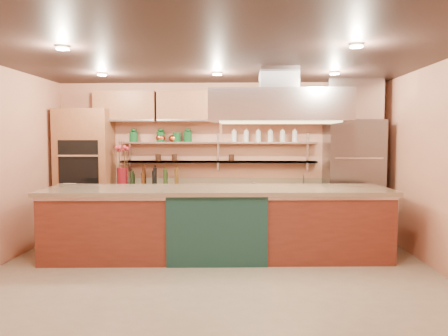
{
  "coord_description": "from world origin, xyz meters",
  "views": [
    {
      "loc": [
        0.35,
        -5.61,
        1.79
      ],
      "look_at": [
        0.11,
        1.0,
        1.33
      ],
      "focal_mm": 35.0,
      "sensor_mm": 36.0,
      "label": 1
    }
  ],
  "objects_px": {
    "refrigerator": "(353,180)",
    "copper_kettle": "(173,138)",
    "island": "(217,222)",
    "green_canister": "(177,137)",
    "kitchen_scale": "(254,184)",
    "flower_vase": "(122,177)"
  },
  "relations": [
    {
      "from": "refrigerator",
      "to": "copper_kettle",
      "type": "distance_m",
      "value": 3.31
    },
    {
      "from": "island",
      "to": "green_canister",
      "type": "height_order",
      "value": "green_canister"
    },
    {
      "from": "green_canister",
      "to": "island",
      "type": "bearing_deg",
      "value": -61.63
    },
    {
      "from": "kitchen_scale",
      "to": "copper_kettle",
      "type": "relative_size",
      "value": 0.98
    },
    {
      "from": "island",
      "to": "kitchen_scale",
      "type": "distance_m",
      "value": 1.5
    },
    {
      "from": "flower_vase",
      "to": "green_canister",
      "type": "bearing_deg",
      "value": 12.88
    },
    {
      "from": "kitchen_scale",
      "to": "green_canister",
      "type": "xyz_separation_m",
      "value": [
        -1.41,
        0.22,
        0.83
      ]
    },
    {
      "from": "refrigerator",
      "to": "flower_vase",
      "type": "relative_size",
      "value": 6.47
    },
    {
      "from": "island",
      "to": "copper_kettle",
      "type": "height_order",
      "value": "copper_kettle"
    },
    {
      "from": "refrigerator",
      "to": "green_canister",
      "type": "xyz_separation_m",
      "value": [
        -3.15,
        0.23,
        0.75
      ]
    },
    {
      "from": "kitchen_scale",
      "to": "copper_kettle",
      "type": "bearing_deg",
      "value": 174.59
    },
    {
      "from": "refrigerator",
      "to": "kitchen_scale",
      "type": "bearing_deg",
      "value": 179.67
    },
    {
      "from": "kitchen_scale",
      "to": "green_canister",
      "type": "bearing_deg",
      "value": 174.18
    },
    {
      "from": "green_canister",
      "to": "kitchen_scale",
      "type": "bearing_deg",
      "value": -8.84
    },
    {
      "from": "refrigerator",
      "to": "copper_kettle",
      "type": "xyz_separation_m",
      "value": [
        -3.22,
        0.23,
        0.73
      ]
    },
    {
      "from": "flower_vase",
      "to": "green_canister",
      "type": "height_order",
      "value": "green_canister"
    },
    {
      "from": "flower_vase",
      "to": "copper_kettle",
      "type": "bearing_deg",
      "value": 13.84
    },
    {
      "from": "copper_kettle",
      "to": "island",
      "type": "bearing_deg",
      "value": -59.63
    },
    {
      "from": "copper_kettle",
      "to": "green_canister",
      "type": "relative_size",
      "value": 0.94
    },
    {
      "from": "island",
      "to": "flower_vase",
      "type": "height_order",
      "value": "flower_vase"
    },
    {
      "from": "island",
      "to": "kitchen_scale",
      "type": "relative_size",
      "value": 31.84
    },
    {
      "from": "island",
      "to": "flower_vase",
      "type": "xyz_separation_m",
      "value": [
        -1.78,
        1.29,
        0.57
      ]
    }
  ]
}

